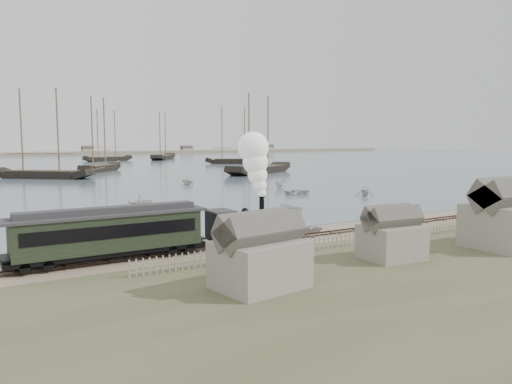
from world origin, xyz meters
TOP-DOWN VIEW (x-y plane):
  - ground at (0.00, 0.00)m, footprint 600.00×600.00m
  - harbor_water at (0.00, 170.00)m, footprint 600.00×336.00m
  - rail_track at (0.00, -2.00)m, footprint 120.00×1.80m
  - picket_fence_west at (-6.50, -7.00)m, footprint 19.00×0.10m
  - picket_fence_east at (12.50, -7.50)m, footprint 15.00×0.10m
  - shed_left at (-10.00, -13.00)m, footprint 5.00×4.00m
  - shed_mid at (2.00, -12.00)m, footprint 4.00×3.50m
  - shed_right at (13.00, -14.00)m, footprint 6.00×5.00m
  - far_spit at (0.00, 250.00)m, footprint 500.00×20.00m
  - locomotive at (-3.69, -2.00)m, footprint 7.27×2.71m
  - passenger_coach at (-15.83, -2.00)m, footprint 14.14×2.73m
  - beached_dinghy at (2.98, -0.29)m, footprint 3.77×4.09m
  - rowboat_0 at (-16.59, 19.39)m, footprint 4.52×4.57m
  - rowboat_1 at (-5.08, 23.27)m, footprint 3.67×4.00m
  - rowboat_2 at (7.51, 8.48)m, footprint 3.48×1.94m
  - rowboat_3 at (21.30, 25.85)m, footprint 3.72×4.77m
  - rowboat_4 at (28.96, 18.98)m, footprint 3.90×3.78m
  - rowboat_5 at (24.73, 35.98)m, footprint 3.30×3.73m
  - rowboat_7 at (13.07, 50.52)m, footprint 3.72×3.45m
  - rowboat_8 at (-7.34, 20.48)m, footprint 3.45×3.65m
  - schooner_2 at (-8.01, 81.42)m, footprint 20.67×18.99m
  - schooner_3 at (8.63, 97.85)m, footprint 14.74×15.90m
  - schooner_4 at (41.85, 70.46)m, footprint 25.80×18.33m
  - schooner_5 at (59.87, 116.29)m, footprint 20.17×14.21m
  - schooner_8 at (27.33, 160.13)m, footprint 20.00×9.38m
  - schooner_9 at (52.14, 165.08)m, footprint 19.08×24.31m

SIDE VIEW (x-z plane):
  - ground at x=0.00m, z-range 0.00..0.00m
  - picket_fence_west at x=-6.50m, z-range -0.60..0.60m
  - picket_fence_east at x=12.50m, z-range -0.60..0.60m
  - shed_left at x=-10.00m, z-range -2.05..2.05m
  - shed_mid at x=2.00m, z-range -1.80..1.80m
  - shed_right at x=13.00m, z-range -2.55..2.55m
  - far_spit at x=0.00m, z-range -0.90..0.90m
  - harbor_water at x=0.00m, z-range 0.00..0.06m
  - rail_track at x=0.00m, z-range -0.04..0.12m
  - beached_dinghy at x=2.98m, z-range 0.00..0.69m
  - rowboat_0 at x=-16.59m, z-range 0.06..0.84m
  - rowboat_3 at x=21.30m, z-range 0.06..0.96m
  - rowboat_2 at x=7.51m, z-range 0.06..1.33m
  - rowboat_5 at x=24.73m, z-range 0.06..1.47m
  - rowboat_8 at x=-7.34m, z-range 0.06..1.58m
  - rowboat_4 at x=28.96m, z-range 0.06..1.63m
  - rowboat_7 at x=13.07m, z-range 0.06..1.67m
  - rowboat_1 at x=-5.08m, z-range 0.06..1.83m
  - passenger_coach at x=-15.83m, z-range 0.45..3.89m
  - locomotive at x=-3.69m, z-range -0.34..8.71m
  - schooner_2 at x=-8.01m, z-range 0.06..20.06m
  - schooner_3 at x=8.63m, z-range 0.06..20.06m
  - schooner_4 at x=41.85m, z-range 0.06..20.06m
  - schooner_5 at x=59.87m, z-range 0.06..20.06m
  - schooner_8 at x=27.33m, z-range 0.06..20.06m
  - schooner_9 at x=52.14m, z-range 0.06..20.06m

